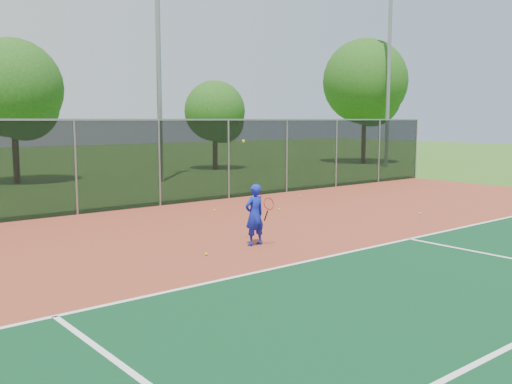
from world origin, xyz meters
The scene contains 14 objects.
ground centered at (0.00, 0.00, 0.00)m, with size 120.00×120.00×0.00m, color #2F5F1B.
court_apron centered at (0.00, 2.00, 0.01)m, with size 30.00×20.00×0.02m, color #983D26.
fence_back centered at (0.00, 12.00, 1.56)m, with size 30.00×0.06×3.03m.
tennis_player centered at (-1.45, 4.96, 0.76)m, with size 0.59×0.59×2.54m.
practice_ball_0 centered at (0.73, 9.75, 0.06)m, with size 0.07×0.07×0.07m, color #B0CE18.
practice_ball_1 centered at (5.30, 10.49, 0.06)m, with size 0.07×0.07×0.07m, color #B0CE18.
practice_ball_2 centered at (2.54, 8.56, 0.06)m, with size 0.07×0.07×0.07m, color #B0CE18.
practice_ball_3 centered at (5.46, 5.08, 0.06)m, with size 0.07×0.07×0.07m, color #B0CE18.
practice_ball_4 centered at (-2.96, 4.81, 0.06)m, with size 0.07×0.07×0.07m, color #B0CE18.
floodlight_n centered at (4.03, 18.94, 7.35)m, with size 0.90×0.40×13.13m.
floodlight_ne centered at (19.74, 17.55, 7.35)m, with size 0.90×0.40×13.13m.
tree_back_left centered at (-1.57, 22.52, 4.27)m, with size 4.63×4.63×6.80m.
tree_back_mid centered at (10.25, 22.94, 3.37)m, with size 3.66×3.66×5.38m.
tree_back_right centered at (21.07, 20.43, 5.35)m, with size 5.80×5.80×8.52m.
Camera 1 is at (-9.94, -5.46, 3.02)m, focal length 40.00 mm.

